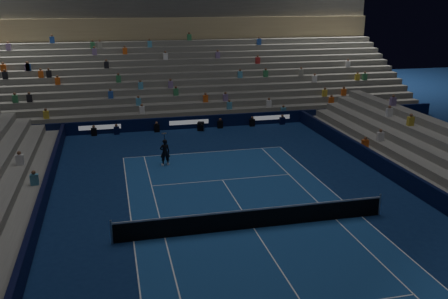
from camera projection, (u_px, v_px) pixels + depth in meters
name	position (u px, v px, depth m)	size (l,w,h in m)	color
ground	(254.00, 228.00, 22.71)	(90.00, 90.00, 0.00)	#0C204B
court_surface	(254.00, 228.00, 22.71)	(10.97, 23.77, 0.01)	navy
sponsor_barrier_far	(189.00, 122.00, 39.75)	(44.00, 0.25, 1.00)	black
sponsor_barrier_east	(439.00, 199.00, 24.68)	(0.25, 37.00, 1.00)	black
sponsor_barrier_west	(30.00, 242.00, 20.44)	(0.25, 37.00, 1.00)	black
grandstand_main	(172.00, 70.00, 47.62)	(44.00, 15.20, 11.20)	slate
tennis_net	(254.00, 218.00, 22.56)	(12.90, 0.10, 1.10)	#B2B2B7
tennis_player	(165.00, 152.00, 30.94)	(0.63, 0.41, 1.72)	black
broadcast_camera	(201.00, 126.00, 39.22)	(0.65, 1.03, 0.65)	black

